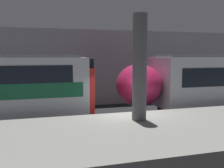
% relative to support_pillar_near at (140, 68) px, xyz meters
% --- Properties ---
extents(ground_plane, '(120.00, 120.00, 0.00)m').
position_rel_support_pillar_near_xyz_m(ground_plane, '(-0.01, 1.43, -2.96)').
color(ground_plane, black).
extents(platform, '(40.00, 5.19, 0.92)m').
position_rel_support_pillar_near_xyz_m(platform, '(-0.01, -1.16, -2.50)').
color(platform, slate).
rests_on(platform, ground).
extents(station_rear_barrier, '(50.00, 0.15, 5.15)m').
position_rel_support_pillar_near_xyz_m(station_rear_barrier, '(-0.01, 8.18, -0.39)').
color(station_rear_barrier, '#939399').
rests_on(station_rear_barrier, ground).
extents(support_pillar_near, '(0.55, 0.55, 4.08)m').
position_rel_support_pillar_near_xyz_m(support_pillar_near, '(0.00, 0.00, 0.00)').
color(support_pillar_near, '#56565B').
rests_on(support_pillar_near, platform).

